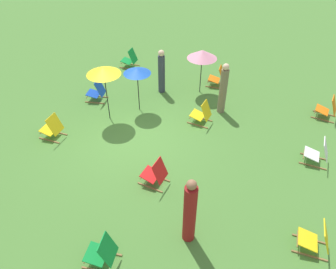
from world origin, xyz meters
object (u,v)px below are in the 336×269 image
(deckchair_5, at_px, (202,114))
(deckchair_4, at_px, (130,59))
(deckchair_8, at_px, (316,239))
(deckchair_10, at_px, (52,128))
(deckchair_11, at_px, (155,174))
(deckchair_6, at_px, (318,153))
(person_1, at_px, (162,72))
(deckchair_1, at_px, (218,77))
(deckchair_2, at_px, (328,109))
(deckchair_7, at_px, (102,253))
(umbrella_2, at_px, (137,71))
(deckchair_3, at_px, (97,92))
(umbrella_1, at_px, (103,71))
(person_0, at_px, (190,212))
(umbrella_0, at_px, (202,54))
(person_2, at_px, (223,89))

(deckchair_5, bearing_deg, deckchair_4, -119.68)
(deckchair_5, height_order, deckchair_8, same)
(deckchair_10, bearing_deg, deckchair_11, 79.00)
(deckchair_6, height_order, person_1, person_1)
(deckchair_1, bearing_deg, deckchair_2, 74.30)
(deckchair_4, relative_size, deckchair_5, 1.00)
(deckchair_6, xyz_separation_m, person_1, (-1.56, -5.89, 0.47))
(deckchair_1, bearing_deg, deckchair_7, -7.31)
(deckchair_6, height_order, umbrella_2, umbrella_2)
(deckchair_7, bearing_deg, deckchair_6, 130.68)
(deckchair_4, distance_m, deckchair_11, 7.06)
(deckchair_4, relative_size, deckchair_7, 0.97)
(deckchair_4, bearing_deg, deckchair_11, 29.41)
(deckchair_3, xyz_separation_m, deckchair_5, (-0.41, 4.01, 0.00))
(deckchair_1, bearing_deg, deckchair_6, 44.24)
(deckchair_1, height_order, person_1, person_1)
(deckchair_3, distance_m, umbrella_1, 1.97)
(deckchair_6, bearing_deg, person_1, -108.00)
(deckchair_1, relative_size, deckchair_8, 1.00)
(deckchair_1, height_order, umbrella_2, umbrella_2)
(person_0, bearing_deg, umbrella_0, 139.19)
(deckchair_3, height_order, deckchair_10, same)
(deckchair_5, xyz_separation_m, person_2, (-0.95, 0.36, 0.54))
(deckchair_8, relative_size, person_1, 0.49)
(deckchair_10, relative_size, person_2, 0.45)
(deckchair_8, height_order, person_1, person_1)
(deckchair_1, relative_size, umbrella_0, 0.48)
(umbrella_0, bearing_deg, umbrella_2, -35.19)
(deckchair_5, relative_size, umbrella_1, 0.43)
(deckchair_2, xyz_separation_m, person_0, (6.51, -2.36, 0.54))
(deckchair_4, xyz_separation_m, deckchair_5, (2.46, 4.36, 0.00))
(deckchair_7, height_order, umbrella_0, umbrella_0)
(deckchair_7, relative_size, umbrella_0, 0.50)
(person_1, bearing_deg, deckchair_7, 36.93)
(deckchair_5, distance_m, person_0, 4.55)
(deckchair_10, relative_size, person_1, 0.49)
(umbrella_2, height_order, person_1, person_1)
(deckchair_10, distance_m, umbrella_0, 5.79)
(umbrella_0, xyz_separation_m, person_1, (0.64, -1.34, -0.73))
(deckchair_4, xyz_separation_m, deckchair_11, (5.61, 4.28, 0.00))
(deckchair_10, relative_size, umbrella_1, 0.43)
(deckchair_5, height_order, deckchair_6, same)
(deckchair_11, bearing_deg, person_1, -154.41)
(deckchair_1, bearing_deg, person_2, 13.41)
(umbrella_2, relative_size, person_1, 0.97)
(deckchair_11, distance_m, person_2, 4.16)
(deckchair_1, xyz_separation_m, umbrella_1, (3.81, -2.58, 1.46))
(deckchair_4, distance_m, deckchair_8, 10.18)
(deckchair_10, distance_m, person_2, 5.77)
(deckchair_6, relative_size, deckchair_11, 1.00)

